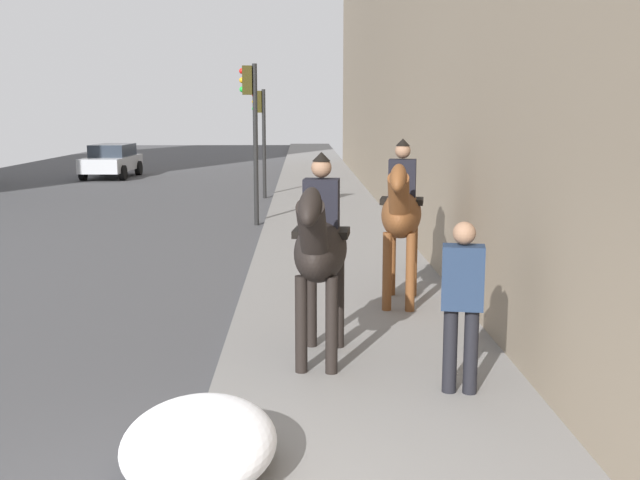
{
  "coord_description": "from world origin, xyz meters",
  "views": [
    {
      "loc": [
        -4.46,
        -0.93,
        2.85
      ],
      "look_at": [
        4.0,
        -1.14,
        1.4
      ],
      "focal_mm": 42.24,
      "sensor_mm": 36.0,
      "label": 1
    }
  ],
  "objects_px": {
    "pedestrian_greeting": "(462,296)",
    "traffic_light_near_curb": "(252,118)",
    "mounted_horse_near": "(320,247)",
    "traffic_light_far_curb": "(261,125)",
    "mounted_horse_far": "(401,212)",
    "car_near_lane": "(112,160)"
  },
  "relations": [
    {
      "from": "mounted_horse_far",
      "to": "traffic_light_near_curb",
      "type": "xyz_separation_m",
      "value": [
        8.41,
        2.63,
        1.22
      ]
    },
    {
      "from": "mounted_horse_near",
      "to": "mounted_horse_far",
      "type": "height_order",
      "value": "mounted_horse_far"
    },
    {
      "from": "mounted_horse_far",
      "to": "traffic_light_near_curb",
      "type": "distance_m",
      "value": 8.89
    },
    {
      "from": "pedestrian_greeting",
      "to": "traffic_light_far_curb",
      "type": "bearing_deg",
      "value": 20.06
    },
    {
      "from": "mounted_horse_far",
      "to": "traffic_light_near_curb",
      "type": "height_order",
      "value": "traffic_light_near_curb"
    },
    {
      "from": "mounted_horse_far",
      "to": "mounted_horse_near",
      "type": "bearing_deg",
      "value": -15.38
    },
    {
      "from": "car_near_lane",
      "to": "traffic_light_near_curb",
      "type": "relative_size",
      "value": 1.09
    },
    {
      "from": "mounted_horse_near",
      "to": "car_near_lane",
      "type": "xyz_separation_m",
      "value": [
        24.92,
        8.42,
        -0.64
      ]
    },
    {
      "from": "mounted_horse_near",
      "to": "traffic_light_far_curb",
      "type": "distance_m",
      "value": 16.98
    },
    {
      "from": "pedestrian_greeting",
      "to": "traffic_light_far_curb",
      "type": "distance_m",
      "value": 18.13
    },
    {
      "from": "pedestrian_greeting",
      "to": "mounted_horse_far",
      "type": "bearing_deg",
      "value": 13.32
    },
    {
      "from": "car_near_lane",
      "to": "traffic_light_near_curb",
      "type": "xyz_separation_m",
      "value": [
        -14.03,
        -6.99,
        1.91
      ]
    },
    {
      "from": "traffic_light_far_curb",
      "to": "pedestrian_greeting",
      "type": "bearing_deg",
      "value": -170.89
    },
    {
      "from": "car_near_lane",
      "to": "traffic_light_far_curb",
      "type": "bearing_deg",
      "value": 42.54
    },
    {
      "from": "traffic_light_near_curb",
      "to": "mounted_horse_far",
      "type": "bearing_deg",
      "value": -162.63
    },
    {
      "from": "pedestrian_greeting",
      "to": "traffic_light_near_curb",
      "type": "relative_size",
      "value": 0.43
    },
    {
      "from": "pedestrian_greeting",
      "to": "traffic_light_far_curb",
      "type": "relative_size",
      "value": 0.48
    },
    {
      "from": "mounted_horse_near",
      "to": "traffic_light_near_curb",
      "type": "distance_m",
      "value": 11.05
    },
    {
      "from": "mounted_horse_far",
      "to": "traffic_light_far_curb",
      "type": "height_order",
      "value": "traffic_light_far_curb"
    },
    {
      "from": "pedestrian_greeting",
      "to": "traffic_light_near_curb",
      "type": "distance_m",
      "value": 12.28
    },
    {
      "from": "pedestrian_greeting",
      "to": "traffic_light_near_curb",
      "type": "height_order",
      "value": "traffic_light_near_curb"
    },
    {
      "from": "pedestrian_greeting",
      "to": "car_near_lane",
      "type": "bearing_deg",
      "value": 31.61
    }
  ]
}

